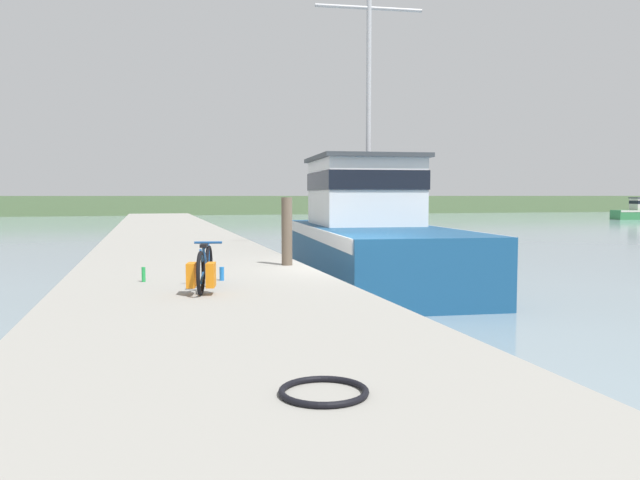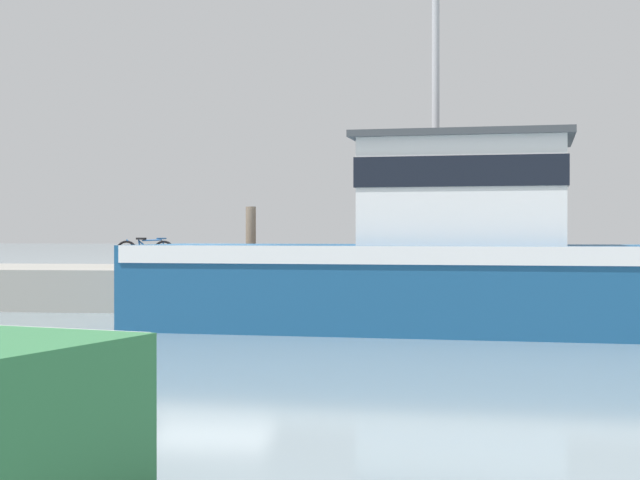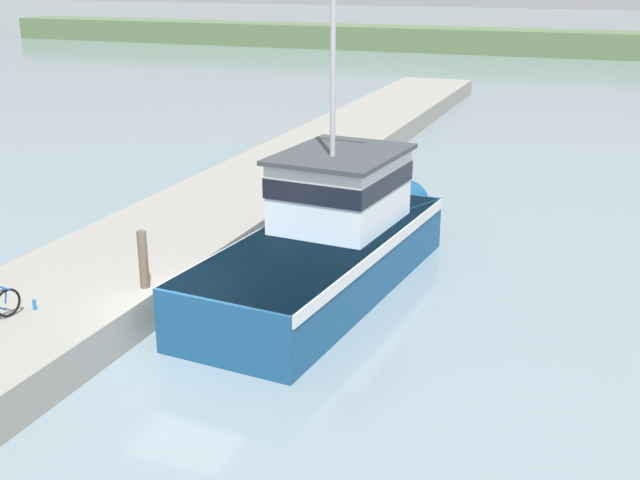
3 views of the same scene
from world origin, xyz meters
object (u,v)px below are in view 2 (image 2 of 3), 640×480
at_px(bicycle_touring, 139,254).
at_px(mooring_post, 251,239).
at_px(water_bottle_by_bike, 181,263).
at_px(water_bottle_on_curb, 202,261).
at_px(fishing_boat_main, 430,256).

relative_size(bicycle_touring, mooring_post, 1.17).
xyz_separation_m(water_bottle_by_bike, water_bottle_on_curb, (-1.29, 0.19, 0.01)).
distance_m(water_bottle_by_bike, water_bottle_on_curb, 1.30).
bearing_deg(mooring_post, bicycle_touring, -122.01).
height_order(mooring_post, water_bottle_by_bike, mooring_post).
bearing_deg(water_bottle_by_bike, bicycle_touring, -109.02).
distance_m(fishing_boat_main, bicycle_touring, 8.87).
bearing_deg(water_bottle_on_curb, mooring_post, 32.43).
relative_size(water_bottle_by_bike, water_bottle_on_curb, 0.93).
xyz_separation_m(mooring_post, water_bottle_by_bike, (-1.59, -2.02, -0.59)).
bearing_deg(bicycle_touring, water_bottle_by_bike, 82.88).
relative_size(mooring_post, water_bottle_on_curb, 5.65).
bearing_deg(water_bottle_by_bike, water_bottle_on_curb, 171.67).
bearing_deg(water_bottle_by_bike, fishing_boat_main, 51.07).
xyz_separation_m(fishing_boat_main, mooring_post, (-3.26, -3.98, 0.30)).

